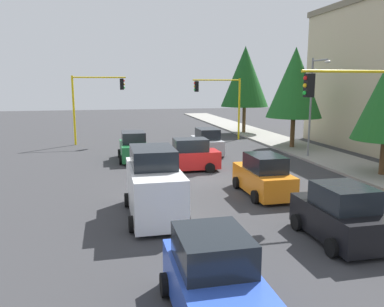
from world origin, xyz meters
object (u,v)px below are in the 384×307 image
at_px(traffic_signal_near_left, 358,109).
at_px(traffic_signal_far_right, 94,96).
at_px(car_silver, 207,143).
at_px(car_green, 134,147).
at_px(tree_roadside_mid, 295,83).
at_px(car_blue, 214,280).
at_px(traffic_signal_far_left, 221,97).
at_px(delivery_van_white, 154,185).
at_px(car_red, 188,156).
at_px(tree_roadside_far, 245,77).
at_px(street_lamp_curbside, 314,97).
at_px(car_black, 340,215).
at_px(car_orange, 263,176).

bearing_deg(traffic_signal_near_left, traffic_signal_far_right, -150.16).
relative_size(car_silver, car_green, 0.99).
bearing_deg(traffic_signal_near_left, tree_roadside_mid, 163.06).
height_order(car_silver, car_blue, same).
height_order(traffic_signal_far_left, car_green, traffic_signal_far_left).
xyz_separation_m(delivery_van_white, car_silver, (-12.79, 5.58, -0.39)).
relative_size(traffic_signal_near_left, car_red, 1.54).
bearing_deg(traffic_signal_far_right, car_red, 25.53).
bearing_deg(tree_roadside_far, street_lamp_curbside, -1.19).
bearing_deg(car_black, delivery_van_white, -123.32).
bearing_deg(car_blue, car_red, 170.09).
bearing_deg(traffic_signal_far_left, car_green, -47.64).
bearing_deg(traffic_signal_far_left, delivery_van_white, -23.97).
xyz_separation_m(traffic_signal_far_right, tree_roadside_far, (-4.00, 15.24, 1.79)).
xyz_separation_m(street_lamp_curbside, car_silver, (-3.43, -6.69, -3.45)).
height_order(tree_roadside_far, car_black, tree_roadside_far).
height_order(tree_roadside_far, car_red, tree_roadside_far).
bearing_deg(car_orange, car_red, -157.52).
xyz_separation_m(traffic_signal_far_right, car_black, (23.57, 8.49, -3.30)).
distance_m(car_blue, car_black, 6.25).
xyz_separation_m(delivery_van_white, car_red, (-7.74, 3.06, -0.39)).
xyz_separation_m(car_green, car_black, (15.61, 5.78, -0.00)).
height_order(traffic_signal_far_right, car_green, traffic_signal_far_right).
distance_m(tree_roadside_mid, car_green, 13.90).
relative_size(tree_roadside_far, car_green, 2.24).
height_order(traffic_signal_near_left, street_lamp_curbside, street_lamp_curbside).
distance_m(tree_roadside_mid, tree_roadside_far, 10.03).
height_order(car_silver, car_green, same).
relative_size(tree_roadside_mid, car_red, 2.11).
height_order(tree_roadside_far, car_green, tree_roadside_far).
height_order(tree_roadside_mid, car_red, tree_roadside_mid).
xyz_separation_m(traffic_signal_far_right, car_blue, (26.80, 3.14, -3.30)).
relative_size(traffic_signal_near_left, street_lamp_curbside, 0.85).
bearing_deg(car_black, tree_roadside_far, 166.25).
bearing_deg(car_black, street_lamp_curbside, 153.93).
bearing_deg(tree_roadside_mid, traffic_signal_far_left, -144.42).
relative_size(traffic_signal_near_left, traffic_signal_far_right, 1.00).
height_order(tree_roadside_mid, delivery_van_white, tree_roadside_mid).
height_order(delivery_van_white, car_red, delivery_van_white).
bearing_deg(car_black, car_blue, -58.82).
bearing_deg(traffic_signal_far_right, car_blue, 6.69).
xyz_separation_m(street_lamp_curbside, car_orange, (7.47, -6.78, -3.45)).
height_order(tree_roadside_far, car_blue, tree_roadside_far).
relative_size(delivery_van_white, car_black, 1.32).
bearing_deg(traffic_signal_near_left, delivery_van_white, -91.69).
bearing_deg(car_orange, car_silver, 179.48).
bearing_deg(tree_roadside_far, car_red, -30.72).
height_order(traffic_signal_far_left, car_blue, traffic_signal_far_left).
relative_size(tree_roadside_far, car_blue, 2.46).
bearing_deg(traffic_signal_far_right, car_black, 19.81).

